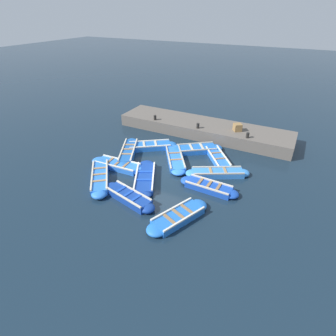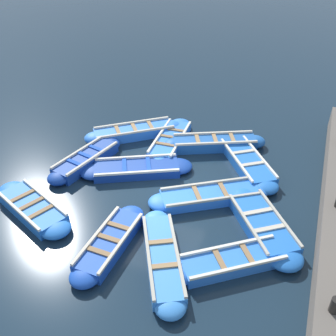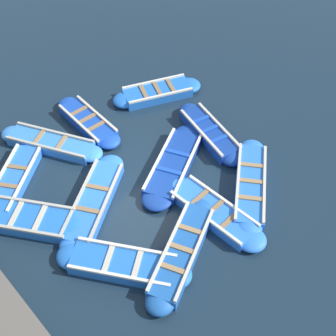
{
  "view_description": "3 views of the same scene",
  "coord_description": "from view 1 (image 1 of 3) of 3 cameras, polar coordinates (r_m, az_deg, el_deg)",
  "views": [
    {
      "loc": [
        -10.99,
        -5.96,
        8.02
      ],
      "look_at": [
        -0.07,
        -0.3,
        0.44
      ],
      "focal_mm": 28.0,
      "sensor_mm": 36.0,
      "label": 1
    },
    {
      "loc": [
        3.69,
        -9.07,
        7.6
      ],
      "look_at": [
        -0.03,
        0.58,
        0.43
      ],
      "focal_mm": 42.0,
      "sensor_mm": 36.0,
      "label": 2
    },
    {
      "loc": [
        5.56,
        7.56,
        10.82
      ],
      "look_at": [
        -0.86,
        0.61,
        0.26
      ],
      "focal_mm": 50.0,
      "sensor_mm": 36.0,
      "label": 3
    }
  ],
  "objects": [
    {
      "name": "wooden_crate",
      "position": [
        18.52,
        14.89,
        8.55
      ],
      "size": [
        0.69,
        0.69,
        0.5
      ],
      "primitive_type": "cube",
      "rotation": [
        0.0,
        0.0,
        0.61
      ],
      "color": "olive",
      "rests_on": "quay_wall"
    },
    {
      "name": "ground_plane",
      "position": [
        14.86,
        -0.92,
        -1.03
      ],
      "size": [
        120.0,
        120.0,
        0.0
      ],
      "primitive_type": "plane",
      "color": "#162838"
    },
    {
      "name": "boat_outer_left",
      "position": [
        12.88,
        -8.61,
        -6.22
      ],
      "size": [
        1.42,
        3.32,
        0.43
      ],
      "color": "navy",
      "rests_on": "ground"
    },
    {
      "name": "boat_tucked",
      "position": [
        11.7,
        2.23,
        -10.57
      ],
      "size": [
        3.35,
        2.07,
        0.39
      ],
      "color": "blue",
      "rests_on": "ground"
    },
    {
      "name": "bollard_mid_north",
      "position": [
        18.48,
        6.53,
        9.13
      ],
      "size": [
        0.2,
        0.2,
        0.35
      ],
      "primitive_type": "cylinder",
      "color": "black",
      "rests_on": "quay_wall"
    },
    {
      "name": "quay_wall",
      "position": [
        19.63,
        7.59,
        8.57
      ],
      "size": [
        2.84,
        12.56,
        0.83
      ],
      "color": "#605951",
      "rests_on": "ground"
    },
    {
      "name": "boat_far_corner",
      "position": [
        16.79,
        -8.61,
        3.49
      ],
      "size": [
        3.71,
        2.29,
        0.45
      ],
      "color": "#1E59AD",
      "rests_on": "ground"
    },
    {
      "name": "boat_broadside",
      "position": [
        15.53,
        -10.87,
        0.6
      ],
      "size": [
        1.05,
        3.53,
        0.37
      ],
      "color": "blue",
      "rests_on": "ground"
    },
    {
      "name": "boat_stern_in",
      "position": [
        13.59,
        8.86,
        -4.1
      ],
      "size": [
        0.89,
        3.15,
        0.38
      ],
      "color": "#1947B7",
      "rests_on": "ground"
    },
    {
      "name": "boat_alongside",
      "position": [
        15.97,
        1.54,
        2.11
      ],
      "size": [
        3.62,
        2.76,
        0.36
      ],
      "color": "blue",
      "rests_on": "ground"
    },
    {
      "name": "boat_outer_right",
      "position": [
        17.41,
        -3.97,
        4.77
      ],
      "size": [
        2.79,
        3.43,
        0.4
      ],
      "color": "blue",
      "rests_on": "ground"
    },
    {
      "name": "boat_bow_out",
      "position": [
        14.79,
        10.74,
        -1.09
      ],
      "size": [
        2.35,
        3.48,
        0.38
      ],
      "color": "#3884E0",
      "rests_on": "ground"
    },
    {
      "name": "boat_drifting",
      "position": [
        14.2,
        -5.07,
        -2.18
      ],
      "size": [
        3.74,
        2.53,
        0.35
      ],
      "color": "navy",
      "rests_on": "ground"
    },
    {
      "name": "bollard_north",
      "position": [
        17.67,
        16.94,
        6.84
      ],
      "size": [
        0.2,
        0.2,
        0.35
      ],
      "primitive_type": "cylinder",
      "color": "black",
      "rests_on": "quay_wall"
    },
    {
      "name": "boat_mid_row",
      "position": [
        17.1,
        6.2,
        4.09
      ],
      "size": [
        2.8,
        3.34,
        0.39
      ],
      "color": "blue",
      "rests_on": "ground"
    },
    {
      "name": "boat_centre",
      "position": [
        14.61,
        -14.59,
        -1.94
      ],
      "size": [
        3.47,
        2.98,
        0.43
      ],
      "color": "blue",
      "rests_on": "ground"
    },
    {
      "name": "bollard_mid_south",
      "position": [
        19.85,
        -2.84,
        10.91
      ],
      "size": [
        0.2,
        0.2,
        0.35
      ],
      "primitive_type": "cylinder",
      "color": "black",
      "rests_on": "quay_wall"
    },
    {
      "name": "boat_end_of_row",
      "position": [
        16.3,
        10.76,
        2.18
      ],
      "size": [
        3.14,
        2.62,
        0.36
      ],
      "color": "blue",
      "rests_on": "ground"
    }
  ]
}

